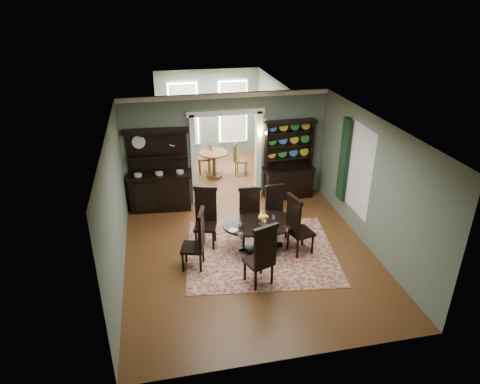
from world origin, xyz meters
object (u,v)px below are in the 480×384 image
(sideboard, at_px, (160,182))
(dining_table, at_px, (261,230))
(parlor_table, at_px, (214,161))
(welsh_dresser, at_px, (288,170))

(sideboard, bearing_deg, dining_table, -44.70)
(dining_table, bearing_deg, sideboard, 130.26)
(parlor_table, bearing_deg, welsh_dresser, -43.97)
(sideboard, xyz_separation_m, welsh_dresser, (3.57, 0.02, 0.04))
(dining_table, bearing_deg, welsh_dresser, 60.21)
(dining_table, height_order, sideboard, sideboard)
(dining_table, relative_size, parlor_table, 1.99)
(dining_table, bearing_deg, parlor_table, 95.37)
(sideboard, height_order, parlor_table, sideboard)
(sideboard, relative_size, welsh_dresser, 0.99)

